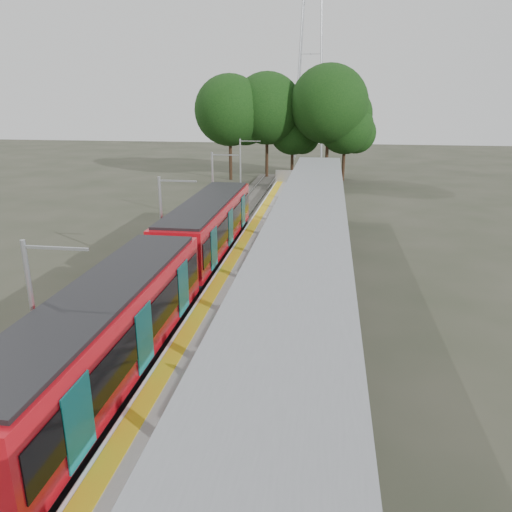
{
  "coord_description": "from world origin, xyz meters",
  "views": [
    {
      "loc": [
        2.39,
        -5.72,
        9.37
      ],
      "look_at": [
        -0.79,
        16.02,
        2.3
      ],
      "focal_mm": 35.0,
      "sensor_mm": 36.0,
      "label": 1
    }
  ],
  "objects_px": {
    "info_pillar_near": "(265,396)",
    "info_pillar_far": "(296,216)",
    "litter_bin": "(314,284)",
    "bench_far": "(325,207)",
    "train": "(171,266)",
    "bench_mid": "(313,238)"
  },
  "relations": [
    {
      "from": "train",
      "to": "info_pillar_far",
      "type": "bearing_deg",
      "value": 68.06
    },
    {
      "from": "info_pillar_near",
      "to": "litter_bin",
      "type": "distance_m",
      "value": 9.39
    },
    {
      "from": "info_pillar_near",
      "to": "bench_mid",
      "type": "bearing_deg",
      "value": 92.88
    },
    {
      "from": "bench_mid",
      "to": "info_pillar_far",
      "type": "bearing_deg",
      "value": 130.24
    },
    {
      "from": "bench_mid",
      "to": "litter_bin",
      "type": "height_order",
      "value": "bench_mid"
    },
    {
      "from": "bench_far",
      "to": "litter_bin",
      "type": "distance_m",
      "value": 16.07
    },
    {
      "from": "bench_mid",
      "to": "litter_bin",
      "type": "bearing_deg",
      "value": -63.19
    },
    {
      "from": "info_pillar_near",
      "to": "train",
      "type": "bearing_deg",
      "value": 126.13
    },
    {
      "from": "train",
      "to": "info_pillar_near",
      "type": "distance_m",
      "value": 10.64
    },
    {
      "from": "train",
      "to": "litter_bin",
      "type": "xyz_separation_m",
      "value": [
        6.44,
        0.2,
        -0.61
      ]
    },
    {
      "from": "bench_far",
      "to": "litter_bin",
      "type": "relative_size",
      "value": 1.55
    },
    {
      "from": "train",
      "to": "info_pillar_near",
      "type": "height_order",
      "value": "train"
    },
    {
      "from": "train",
      "to": "bench_far",
      "type": "relative_size",
      "value": 20.15
    },
    {
      "from": "bench_mid",
      "to": "info_pillar_near",
      "type": "distance_m",
      "value": 16.57
    },
    {
      "from": "bench_far",
      "to": "litter_bin",
      "type": "height_order",
      "value": "bench_far"
    },
    {
      "from": "train",
      "to": "info_pillar_far",
      "type": "distance_m",
      "value": 12.97
    },
    {
      "from": "bench_far",
      "to": "train",
      "type": "bearing_deg",
      "value": -105.5
    },
    {
      "from": "train",
      "to": "bench_mid",
      "type": "relative_size",
      "value": 18.2
    },
    {
      "from": "bench_mid",
      "to": "train",
      "type": "bearing_deg",
      "value": -105.18
    },
    {
      "from": "train",
      "to": "info_pillar_far",
      "type": "relative_size",
      "value": 17.39
    },
    {
      "from": "info_pillar_near",
      "to": "info_pillar_far",
      "type": "xyz_separation_m",
      "value": [
        -0.61,
        21.15,
        -0.06
      ]
    },
    {
      "from": "bench_far",
      "to": "info_pillar_far",
      "type": "distance_m",
      "value": 4.65
    }
  ]
}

